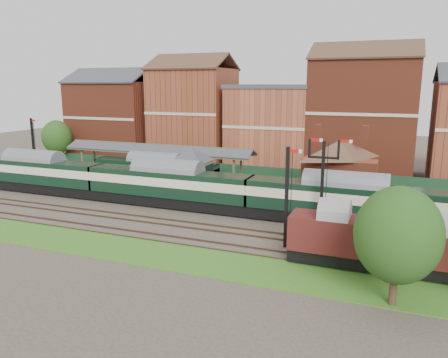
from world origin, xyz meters
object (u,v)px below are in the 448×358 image
(signal_box, at_px, (192,172))
(goods_van_a, at_px, (333,236))
(platform_railcar, at_px, (155,171))
(dmu_train, at_px, (168,184))
(semaphore_bracket, at_px, (323,180))

(signal_box, relative_size, goods_van_a, 0.98)
(platform_railcar, bearing_deg, dmu_train, -50.75)
(dmu_train, relative_size, goods_van_a, 8.81)
(signal_box, relative_size, platform_railcar, 0.37)
(semaphore_bracket, bearing_deg, dmu_train, 171.25)
(dmu_train, xyz_separation_m, goods_van_a, (18.12, -9.00, -0.31))
(semaphore_bracket, bearing_deg, goods_van_a, -73.91)
(signal_box, bearing_deg, dmu_train, -110.39)
(semaphore_bracket, height_order, platform_railcar, semaphore_bracket)
(semaphore_bracket, bearing_deg, platform_railcar, 157.34)
(platform_railcar, bearing_deg, signal_box, -26.50)
(goods_van_a, bearing_deg, semaphore_bracket, 106.09)
(dmu_train, bearing_deg, signal_box, 69.61)
(semaphore_bracket, bearing_deg, signal_box, 159.08)
(signal_box, xyz_separation_m, semaphore_bracket, (15.04, -5.75, 1.44))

